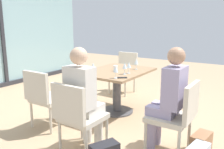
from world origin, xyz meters
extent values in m
plane|color=tan|center=(0.00, 0.00, 0.00)|extent=(12.00, 12.00, 0.00)
cube|color=#90B7BC|center=(0.00, 3.20, 1.35)|extent=(4.89, 0.03, 2.70)
cube|color=#2D2D33|center=(0.00, 3.17, 1.35)|extent=(0.08, 0.06, 2.70)
cube|color=#2D2D33|center=(0.00, 3.17, 0.05)|extent=(4.89, 0.10, 0.10)
cube|color=#997551|center=(0.00, 0.00, 0.71)|extent=(1.21, 0.93, 0.04)
cylinder|color=#4C4C51|center=(0.00, 0.00, 0.35)|extent=(0.14, 0.14, 0.69)
cylinder|color=#4C4C51|center=(0.00, 0.00, 0.01)|extent=(0.56, 0.56, 0.02)
cube|color=beige|center=(-0.75, -1.20, 0.42)|extent=(0.46, 0.46, 0.06)
cube|color=beige|center=(-0.75, -1.45, 0.66)|extent=(0.46, 0.05, 0.42)
cylinder|color=beige|center=(-0.55, -1.00, 0.20)|extent=(0.04, 0.04, 0.39)
cylinder|color=beige|center=(-0.95, -1.00, 0.20)|extent=(0.04, 0.04, 0.39)
cylinder|color=beige|center=(-0.55, -1.40, 0.20)|extent=(0.04, 0.04, 0.39)
cylinder|color=beige|center=(-0.95, -1.40, 0.20)|extent=(0.04, 0.04, 0.39)
cube|color=beige|center=(-1.29, -0.34, 0.42)|extent=(0.46, 0.46, 0.06)
cube|color=beige|center=(-1.54, -0.34, 0.66)|extent=(0.05, 0.46, 0.42)
cylinder|color=beige|center=(-1.09, -0.54, 0.20)|extent=(0.04, 0.04, 0.39)
cylinder|color=beige|center=(-1.09, -0.14, 0.20)|extent=(0.04, 0.04, 0.39)
cylinder|color=beige|center=(-1.49, -0.54, 0.20)|extent=(0.04, 0.04, 0.39)
cylinder|color=beige|center=(-1.49, -0.14, 0.20)|extent=(0.04, 0.04, 0.39)
cube|color=beige|center=(1.02, 0.51, 0.42)|extent=(0.46, 0.46, 0.06)
cube|color=beige|center=(1.27, 0.51, 0.66)|extent=(0.05, 0.46, 0.42)
cylinder|color=beige|center=(0.82, 0.71, 0.20)|extent=(0.04, 0.04, 0.39)
cylinder|color=beige|center=(0.82, 0.31, 0.20)|extent=(0.04, 0.04, 0.39)
cylinder|color=beige|center=(1.22, 0.71, 0.20)|extent=(0.04, 0.04, 0.39)
cylinder|color=beige|center=(1.22, 0.31, 0.20)|extent=(0.04, 0.04, 0.39)
cube|color=beige|center=(-1.02, 0.51, 0.42)|extent=(0.46, 0.46, 0.06)
cube|color=beige|center=(-1.27, 0.51, 0.66)|extent=(0.05, 0.46, 0.42)
cylinder|color=beige|center=(-0.82, 0.31, 0.20)|extent=(0.04, 0.04, 0.39)
cylinder|color=beige|center=(-0.82, 0.71, 0.20)|extent=(0.04, 0.04, 0.39)
cylinder|color=beige|center=(-1.22, 0.31, 0.20)|extent=(0.04, 0.04, 0.39)
cylinder|color=beige|center=(-1.22, 0.71, 0.20)|extent=(0.04, 0.04, 0.39)
cylinder|color=#9E93B7|center=(-0.66, -1.02, 0.23)|extent=(0.11, 0.11, 0.45)
cube|color=#9E93B7|center=(-0.66, -1.12, 0.51)|extent=(0.13, 0.32, 0.11)
cylinder|color=#9E93B7|center=(-0.84, -1.02, 0.23)|extent=(0.11, 0.11, 0.45)
cube|color=#9E93B7|center=(-0.84, -1.12, 0.51)|extent=(0.13, 0.32, 0.11)
cube|color=#9E93B7|center=(-0.75, -1.25, 0.80)|extent=(0.34, 0.20, 0.48)
sphere|color=tan|center=(-0.75, -1.25, 1.16)|extent=(0.20, 0.20, 0.20)
cylinder|color=silver|center=(-1.12, -0.43, 0.23)|extent=(0.11, 0.11, 0.45)
cube|color=silver|center=(-1.21, -0.43, 0.51)|extent=(0.32, 0.13, 0.11)
cylinder|color=silver|center=(-1.12, -0.25, 0.23)|extent=(0.11, 0.11, 0.45)
cube|color=silver|center=(-1.21, -0.25, 0.51)|extent=(0.32, 0.13, 0.11)
cube|color=silver|center=(-1.34, -0.34, 0.80)|extent=(0.20, 0.34, 0.48)
sphere|color=#D8AD8C|center=(-1.34, -0.34, 1.16)|extent=(0.20, 0.20, 0.20)
cylinder|color=silver|center=(0.27, -0.22, 0.73)|extent=(0.06, 0.06, 0.00)
cylinder|color=silver|center=(0.27, -0.22, 0.78)|extent=(0.01, 0.01, 0.08)
cone|color=silver|center=(0.27, -0.22, 0.87)|extent=(0.07, 0.07, 0.09)
cylinder|color=silver|center=(-0.18, -0.25, 0.73)|extent=(0.06, 0.06, 0.00)
cylinder|color=silver|center=(-0.18, -0.25, 0.78)|extent=(0.01, 0.01, 0.08)
cone|color=silver|center=(-0.18, -0.25, 0.87)|extent=(0.07, 0.07, 0.09)
cylinder|color=silver|center=(-0.45, 0.15, 0.73)|extent=(0.06, 0.06, 0.00)
cylinder|color=silver|center=(-0.45, 0.15, 0.78)|extent=(0.01, 0.01, 0.08)
cone|color=silver|center=(-0.45, 0.15, 0.87)|extent=(0.07, 0.07, 0.09)
cylinder|color=silver|center=(-0.49, -0.28, 0.73)|extent=(0.06, 0.06, 0.00)
cylinder|color=silver|center=(-0.49, -0.28, 0.78)|extent=(0.01, 0.01, 0.08)
cone|color=silver|center=(-0.49, -0.28, 0.87)|extent=(0.07, 0.07, 0.09)
cylinder|color=silver|center=(-0.08, -0.27, 0.73)|extent=(0.06, 0.06, 0.00)
cylinder|color=silver|center=(-0.08, -0.27, 0.78)|extent=(0.01, 0.01, 0.08)
cone|color=silver|center=(-0.08, -0.27, 0.87)|extent=(0.07, 0.07, 0.09)
cylinder|color=white|center=(-0.04, 0.01, 0.78)|extent=(0.08, 0.08, 0.09)
cube|color=black|center=(-0.41, -0.35, 0.73)|extent=(0.14, 0.16, 0.01)
cube|color=#A3704C|center=(-0.67, -1.57, 0.14)|extent=(0.32, 0.20, 0.28)
camera|label=1|loc=(-3.35, -2.10, 1.53)|focal=38.62mm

